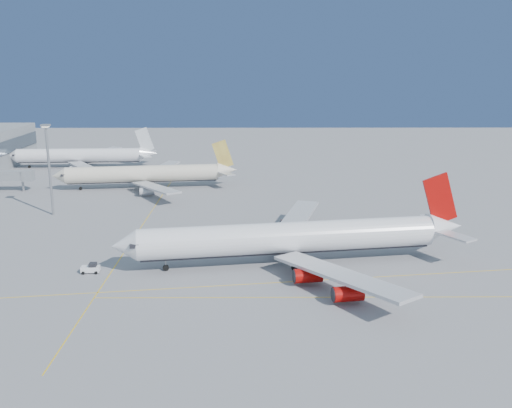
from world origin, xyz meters
name	(u,v)px	position (x,y,z in m)	size (l,w,h in m)	color
ground	(309,270)	(0.00, 0.00, 0.00)	(500.00, 500.00, 0.00)	slate
jet_bridge	(0,176)	(-93.11, 72.00, 5.17)	(23.60, 3.60, 6.90)	gray
taxiway_lines	(238,259)	(-14.71, 6.34, 0.01)	(118.86, 140.00, 0.02)	yellow
airliner_virgin	(296,238)	(-2.49, 3.87, 5.55)	(74.43, 66.20, 18.40)	white
airliner_etihad	(147,174)	(-46.50, 76.38, 4.81)	(60.47, 55.45, 15.79)	beige
airliner_third	(83,156)	(-78.60, 113.99, 4.80)	(59.15, 54.54, 15.87)	white
pushback_tug	(91,268)	(-43.92, -1.47, 0.95)	(3.72, 2.39, 2.04)	white
light_mast	(49,162)	(-66.45, 42.82, 14.67)	(2.15, 2.15, 24.85)	gray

